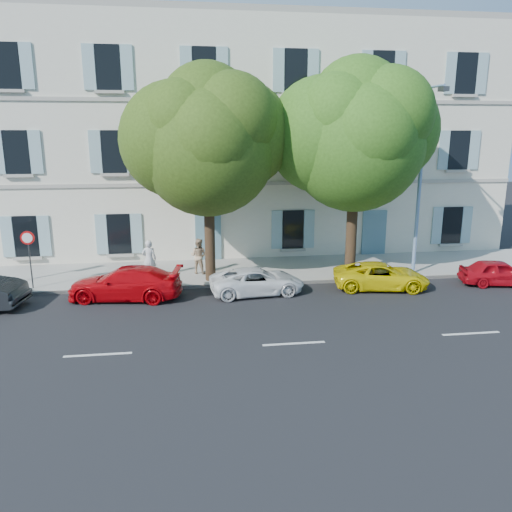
{
  "coord_description": "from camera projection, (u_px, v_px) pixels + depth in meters",
  "views": [
    {
      "loc": [
        -3.18,
        -18.32,
        6.47
      ],
      "look_at": [
        -0.38,
        2.0,
        1.4
      ],
      "focal_mm": 35.0,
      "sensor_mm": 36.0,
      "label": 1
    }
  ],
  "objects": [
    {
      "name": "car_white_coupe",
      "position": [
        257.0,
        281.0,
        20.52
      ],
      "size": [
        4.03,
        2.15,
        1.08
      ],
      "primitive_type": "imported",
      "rotation": [
        0.0,
        0.0,
        1.66
      ],
      "color": "white",
      "rests_on": "ground"
    },
    {
      "name": "pedestrian_a",
      "position": [
        149.0,
        259.0,
        22.18
      ],
      "size": [
        0.63,
        0.42,
        1.72
      ],
      "primitive_type": "imported",
      "rotation": [
        0.0,
        0.0,
        3.13
      ],
      "color": "silver",
      "rests_on": "sidewalk"
    },
    {
      "name": "pedestrian_b",
      "position": [
        199.0,
        256.0,
        22.95
      ],
      "size": [
        0.98,
        0.9,
        1.63
      ],
      "primitive_type": "imported",
      "rotation": [
        0.0,
        0.0,
        2.69
      ],
      "color": "tan",
      "rests_on": "sidewalk"
    },
    {
      "name": "kerb",
      "position": [
        264.0,
        284.0,
        21.76
      ],
      "size": [
        36.0,
        0.16,
        0.16
      ],
      "primitive_type": "cube",
      "color": "#9E998E",
      "rests_on": "ground"
    },
    {
      "name": "road_sign",
      "position": [
        29.0,
        247.0,
        20.46
      ],
      "size": [
        0.56,
        0.08,
        2.44
      ],
      "color": "#383A3D",
      "rests_on": "sidewalk"
    },
    {
      "name": "street_lamp",
      "position": [
        422.0,
        172.0,
        21.9
      ],
      "size": [
        0.28,
        1.75,
        8.23
      ],
      "color": "#7293BF",
      "rests_on": "sidewalk"
    },
    {
      "name": "sidewalk",
      "position": [
        257.0,
        270.0,
        23.85
      ],
      "size": [
        36.0,
        4.5,
        0.15
      ],
      "primitive_type": "cube",
      "color": "#A09E96",
      "rests_on": "ground"
    },
    {
      "name": "tree_left",
      "position": [
        208.0,
        148.0,
        20.72
      ],
      "size": [
        5.73,
        5.73,
        8.88
      ],
      "color": "#3A2819",
      "rests_on": "sidewalk"
    },
    {
      "name": "car_red_hatchback",
      "position": [
        499.0,
        272.0,
        21.72
      ],
      "size": [
        3.45,
        1.86,
        1.12
      ],
      "primitive_type": "imported",
      "rotation": [
        0.0,
        0.0,
        1.4
      ],
      "color": "#AD0A15",
      "rests_on": "ground"
    },
    {
      "name": "building",
      "position": [
        243.0,
        142.0,
        27.96
      ],
      "size": [
        28.0,
        7.0,
        12.0
      ],
      "primitive_type": "cube",
      "color": "beige",
      "rests_on": "ground"
    },
    {
      "name": "ground",
      "position": [
        273.0,
        302.0,
        19.59
      ],
      "size": [
        90.0,
        90.0,
        0.0
      ],
      "primitive_type": "plane",
      "color": "black"
    },
    {
      "name": "car_red_coupe",
      "position": [
        125.0,
        283.0,
        19.88
      ],
      "size": [
        4.7,
        2.49,
        1.3
      ],
      "primitive_type": "imported",
      "rotation": [
        0.0,
        0.0,
        4.56
      ],
      "color": "#BA050C",
      "rests_on": "ground"
    },
    {
      "name": "car_yellow_supercar",
      "position": [
        381.0,
        276.0,
        21.22
      ],
      "size": [
        4.25,
        2.48,
        1.11
      ],
      "primitive_type": "imported",
      "rotation": [
        0.0,
        0.0,
        1.4
      ],
      "color": "yellow",
      "rests_on": "ground"
    },
    {
      "name": "tree_right",
      "position": [
        356.0,
        143.0,
        21.58
      ],
      "size": [
        5.95,
        5.95,
        9.17
      ],
      "color": "#3A2819",
      "rests_on": "sidewalk"
    }
  ]
}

